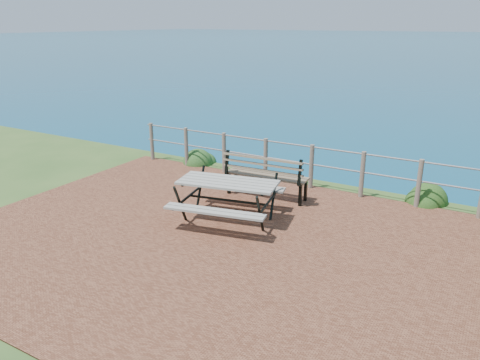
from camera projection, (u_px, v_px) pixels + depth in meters
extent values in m
cube|color=brown|center=(235.00, 247.00, 7.87)|extent=(10.00, 7.00, 0.12)
cylinder|color=#6B5B4C|center=(152.00, 141.00, 12.63)|extent=(0.10, 0.10, 1.00)
cylinder|color=#6B5B4C|center=(186.00, 147.00, 12.08)|extent=(0.10, 0.10, 1.00)
cylinder|color=#6B5B4C|center=(224.00, 153.00, 11.54)|extent=(0.10, 0.10, 1.00)
cylinder|color=#6B5B4C|center=(266.00, 159.00, 10.99)|extent=(0.10, 0.10, 1.00)
cylinder|color=#6B5B4C|center=(311.00, 167.00, 10.45)|extent=(0.10, 0.10, 1.00)
cylinder|color=#6B5B4C|center=(362.00, 175.00, 9.90)|extent=(0.10, 0.10, 1.00)
cylinder|color=#6B5B4C|center=(419.00, 183.00, 9.36)|extent=(0.10, 0.10, 1.00)
cylinder|color=slate|center=(312.00, 147.00, 10.30)|extent=(9.40, 0.04, 0.04)
cylinder|color=slate|center=(311.00, 164.00, 10.43)|extent=(9.40, 0.04, 0.04)
cube|color=gray|center=(228.00, 182.00, 8.66)|extent=(1.94, 1.11, 0.04)
cube|color=gray|center=(228.00, 198.00, 8.76)|extent=(1.84, 0.63, 0.04)
cube|color=gray|center=(228.00, 198.00, 8.76)|extent=(1.84, 0.63, 0.04)
cylinder|color=black|center=(228.00, 200.00, 8.77)|extent=(1.55, 0.36, 0.04)
cube|color=brown|center=(267.00, 175.00, 9.90)|extent=(1.79, 0.55, 0.04)
cube|color=brown|center=(267.00, 161.00, 9.80)|extent=(1.78, 0.24, 0.40)
cube|color=black|center=(266.00, 186.00, 9.97)|extent=(0.06, 0.07, 0.49)
cube|color=black|center=(266.00, 186.00, 9.97)|extent=(0.06, 0.07, 0.49)
cube|color=black|center=(266.00, 186.00, 9.97)|extent=(0.06, 0.07, 0.49)
cube|color=black|center=(266.00, 186.00, 9.97)|extent=(0.06, 0.07, 0.49)
ellipsoid|color=#284F1D|center=(201.00, 161.00, 12.67)|extent=(0.82, 0.82, 0.58)
ellipsoid|color=#183C12|center=(433.00, 204.00, 9.69)|extent=(0.85, 0.85, 0.62)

